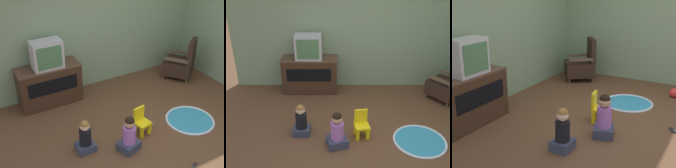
{
  "view_description": "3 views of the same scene",
  "coord_description": "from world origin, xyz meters",
  "views": [
    {
      "loc": [
        -2.78,
        -3.16,
        3.36
      ],
      "look_at": [
        -0.6,
        0.68,
        0.84
      ],
      "focal_mm": 50.0,
      "sensor_mm": 36.0,
      "label": 1
    },
    {
      "loc": [
        -0.66,
        -3.34,
        2.77
      ],
      "look_at": [
        -0.67,
        0.69,
        0.76
      ],
      "focal_mm": 42.0,
      "sensor_mm": 36.0,
      "label": 2
    },
    {
      "loc": [
        -4.37,
        -1.44,
        2.01
      ],
      "look_at": [
        -0.66,
        0.66,
        0.65
      ],
      "focal_mm": 50.0,
      "sensor_mm": 36.0,
      "label": 3
    }
  ],
  "objects": [
    {
      "name": "wall_back",
      "position": [
        -0.34,
        2.25,
        1.43
      ],
      "size": [
        5.33,
        0.12,
        2.86
      ],
      "color": "gray",
      "rests_on": "ground_plane"
    },
    {
      "name": "child_watching_left",
      "position": [
        -1.28,
        0.33,
        0.24
      ],
      "size": [
        0.29,
        0.25,
        0.56
      ],
      "rotation": [
        0.0,
        0.0,
        -0.0
      ],
      "color": "#33384C",
      "rests_on": "ground_plane"
    },
    {
      "name": "play_mat",
      "position": [
        0.69,
        0.11,
        0.01
      ],
      "size": [
        0.87,
        0.87,
        0.04
      ],
      "color": "teal",
      "rests_on": "ground_plane"
    },
    {
      "name": "tv_cabinet",
      "position": [
        -1.27,
        1.92,
        0.4
      ],
      "size": [
        1.19,
        0.5,
        0.77
      ],
      "color": "#382316",
      "rests_on": "ground_plane"
    },
    {
      "name": "child_watching_center",
      "position": [
        -0.67,
        0.01,
        0.26
      ],
      "size": [
        0.38,
        0.35,
        0.61
      ],
      "rotation": [
        0.0,
        0.0,
        0.31
      ],
      "color": "#33384C",
      "rests_on": "ground_plane"
    },
    {
      "name": "yellow_kid_chair",
      "position": [
        -0.27,
        0.27,
        0.19
      ],
      "size": [
        0.28,
        0.27,
        0.47
      ],
      "rotation": [
        0.0,
        0.0,
        0.16
      ],
      "color": "yellow",
      "rests_on": "ground_plane"
    },
    {
      "name": "black_armchair",
      "position": [
        1.59,
        1.48,
        0.34
      ],
      "size": [
        0.78,
        0.8,
        0.92
      ],
      "rotation": [
        0.0,
        0.0,
        3.78
      ],
      "color": "brown",
      "rests_on": "ground_plane"
    },
    {
      "name": "ground_plane",
      "position": [
        0.0,
        0.0,
        0.0
      ],
      "size": [
        30.0,
        30.0,
        0.0
      ],
      "primitive_type": "plane",
      "color": "brown"
    },
    {
      "name": "television",
      "position": [
        -1.27,
        1.88,
        1.04
      ],
      "size": [
        0.55,
        0.33,
        0.53
      ],
      "color": "#B7B7BC",
      "rests_on": "tv_cabinet"
    }
  ]
}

